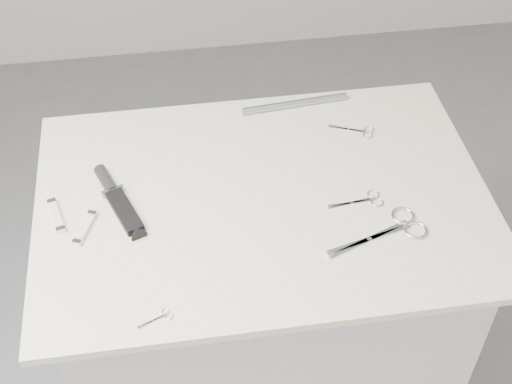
{
  "coord_description": "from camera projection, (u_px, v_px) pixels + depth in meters",
  "views": [
    {
      "loc": [
        -0.18,
        -1.1,
        2.04
      ],
      "look_at": [
        -0.01,
        0.01,
        0.92
      ],
      "focal_mm": 50.0,
      "sensor_mm": 36.0,
      "label": 1
    }
  ],
  "objects": [
    {
      "name": "sheathed_knife",
      "position": [
        116.0,
        197.0,
        1.56
      ],
      "size": [
        0.11,
        0.22,
        0.03
      ],
      "rotation": [
        0.0,
        0.0,
        1.93
      ],
      "color": "black",
      "rests_on": "display_board"
    },
    {
      "name": "plinth",
      "position": [
        262.0,
        319.0,
        1.91
      ],
      "size": [
        0.9,
        0.6,
        0.9
      ],
      "primitive_type": "cube",
      "color": "beige",
      "rests_on": "ground"
    },
    {
      "name": "pocket_knife_b",
      "position": [
        85.0,
        228.0,
        1.5
      ],
      "size": [
        0.05,
        0.1,
        0.01
      ],
      "rotation": [
        0.0,
        0.0,
        1.2
      ],
      "color": "beige",
      "rests_on": "display_board"
    },
    {
      "name": "tiny_scissors",
      "position": [
        159.0,
        318.0,
        1.34
      ],
      "size": [
        0.07,
        0.04,
        0.0
      ],
      "rotation": [
        0.0,
        0.0,
        0.39
      ],
      "color": "silver",
      "rests_on": "display_board"
    },
    {
      "name": "pocket_knife_a",
      "position": [
        56.0,
        215.0,
        1.52
      ],
      "size": [
        0.05,
        0.1,
        0.01
      ],
      "rotation": [
        0.0,
        0.0,
        1.83
      ],
      "color": "beige",
      "rests_on": "display_board"
    },
    {
      "name": "large_shears",
      "position": [
        395.0,
        229.0,
        1.5
      ],
      "size": [
        0.23,
        0.12,
        0.01
      ],
      "rotation": [
        0.0,
        0.0,
        0.31
      ],
      "color": "silver",
      "rests_on": "display_board"
    },
    {
      "name": "embroidery_scissors_b",
      "position": [
        359.0,
        131.0,
        1.73
      ],
      "size": [
        0.11,
        0.07,
        0.0
      ],
      "rotation": [
        0.0,
        0.0,
        -0.4
      ],
      "color": "silver",
      "rests_on": "display_board"
    },
    {
      "name": "display_board",
      "position": [
        263.0,
        199.0,
        1.58
      ],
      "size": [
        1.0,
        0.7,
        0.02
      ],
      "primitive_type": "cube",
      "color": "beige",
      "rests_on": "plinth"
    },
    {
      "name": "embroidery_scissors_a",
      "position": [
        365.0,
        200.0,
        1.56
      ],
      "size": [
        0.12,
        0.05,
        0.0
      ],
      "rotation": [
        0.0,
        0.0,
        0.1
      ],
      "color": "silver",
      "rests_on": "display_board"
    },
    {
      "name": "metal_rail",
      "position": [
        295.0,
        104.0,
        1.79
      ],
      "size": [
        0.27,
        0.04,
        0.02
      ],
      "primitive_type": "cylinder",
      "rotation": [
        0.0,
        1.57,
        0.09
      ],
      "color": "#94979C",
      "rests_on": "display_board"
    }
  ]
}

